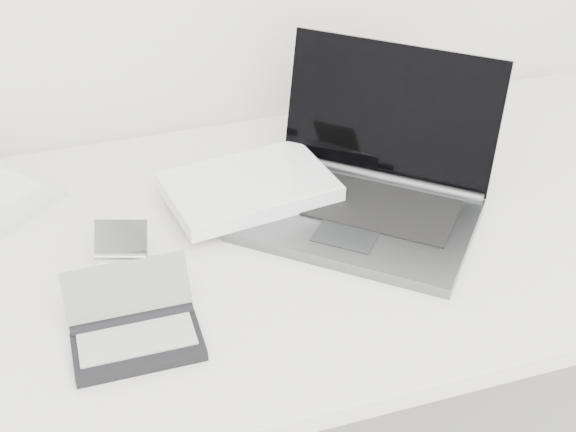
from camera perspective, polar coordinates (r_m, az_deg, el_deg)
name	(u,v)px	position (r m, az deg, el deg)	size (l,w,h in m)	color
desk	(297,250)	(1.40, 0.67, -2.45)	(1.60, 0.80, 0.73)	white
laptop_large	(328,188)	(1.41, 2.84, 2.03)	(0.59, 0.50, 0.26)	#5C5F62
pda_silver	(119,263)	(1.30, -11.95, -3.28)	(0.11, 0.12, 0.06)	silver
palmtop_charcoal	(135,331)	(1.17, -10.81, -8.06)	(0.18, 0.15, 0.09)	black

